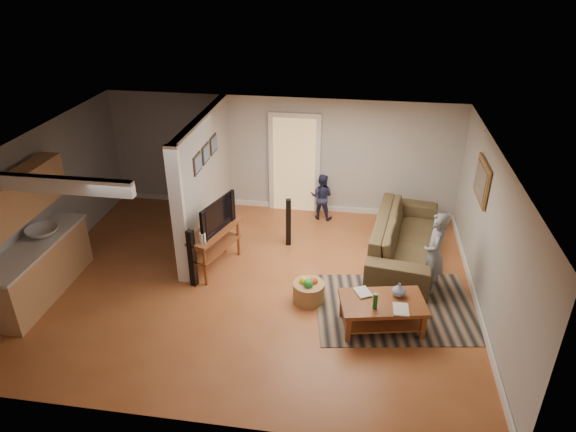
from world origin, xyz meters
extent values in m
plane|color=brown|center=(0.00, 0.00, 0.00)|extent=(7.50, 7.50, 0.00)
cube|color=#A9A6A2|center=(0.00, 3.00, 1.25)|extent=(7.50, 0.04, 2.50)
cube|color=#A9A6A2|center=(-3.75, 0.00, 1.25)|extent=(0.04, 6.00, 2.50)
cube|color=#A9A6A2|center=(3.75, 0.00, 1.25)|extent=(0.04, 6.00, 2.50)
cube|color=white|center=(0.00, 0.00, 2.50)|extent=(7.50, 6.00, 0.04)
cube|color=#A9A6A2|center=(-1.20, 1.45, 1.25)|extent=(0.15, 3.10, 2.50)
cube|color=white|center=(-1.20, -0.10, 1.25)|extent=(0.22, 0.10, 2.50)
cube|color=white|center=(0.00, 2.97, 0.06)|extent=(7.50, 0.04, 0.12)
cube|color=white|center=(3.72, 0.00, 0.06)|extent=(0.04, 6.00, 0.12)
cube|color=#D8B272|center=(0.30, 2.94, 1.05)|extent=(0.90, 0.06, 2.10)
cube|color=tan|center=(-3.43, -0.80, 0.45)|extent=(0.60, 2.20, 0.90)
cube|color=beige|center=(-3.43, -0.80, 0.92)|extent=(0.64, 2.24, 0.05)
cube|color=tan|center=(-3.45, -0.80, 1.80)|extent=(0.35, 2.00, 0.70)
imported|color=silver|center=(-3.43, -0.50, 0.94)|extent=(0.54, 0.54, 0.19)
cube|color=black|center=(-1.11, 0.80, 1.85)|extent=(0.03, 0.40, 0.34)
cube|color=black|center=(-1.11, 1.30, 1.85)|extent=(0.03, 0.40, 0.34)
cube|color=black|center=(-1.11, 1.80, 1.85)|extent=(0.03, 0.40, 0.34)
cube|color=olive|center=(3.71, 1.00, 1.75)|extent=(0.04, 0.90, 0.68)
cube|color=black|center=(2.43, -0.33, 0.01)|extent=(2.83, 2.25, 0.01)
imported|color=#423921|center=(2.60, 1.28, 0.00)|extent=(1.46, 2.90, 0.81)
cube|color=brown|center=(2.17, -0.85, 0.46)|extent=(1.38, 0.97, 0.06)
cube|color=silver|center=(2.17, -0.85, 0.47)|extent=(0.86, 0.59, 0.02)
cube|color=brown|center=(2.17, -0.85, 0.16)|extent=(1.26, 0.85, 0.03)
cube|color=brown|center=(1.69, -1.25, 0.23)|extent=(0.09, 0.09, 0.46)
cube|color=brown|center=(2.78, -1.02, 0.23)|extent=(0.09, 0.09, 0.46)
cube|color=brown|center=(1.57, -0.67, 0.23)|extent=(0.09, 0.09, 0.46)
cube|color=brown|center=(2.66, -0.45, 0.23)|extent=(0.09, 0.09, 0.46)
imported|color=navy|center=(2.40, -0.67, 0.49)|extent=(0.25, 0.25, 0.22)
cylinder|color=#155F1E|center=(2.05, -1.03, 0.62)|extent=(0.07, 0.07, 0.25)
imported|color=#998C4C|center=(1.78, -0.74, 0.49)|extent=(0.31, 0.34, 0.03)
imported|color=#66594C|center=(2.32, -1.03, 0.49)|extent=(0.23, 0.31, 0.02)
cube|color=brown|center=(-0.78, 0.40, 0.76)|extent=(0.83, 1.34, 0.05)
cube|color=brown|center=(-0.78, 0.40, 0.42)|extent=(0.75, 1.23, 0.03)
cylinder|color=brown|center=(-1.10, -0.07, 0.39)|extent=(0.05, 0.05, 0.78)
cylinder|color=brown|center=(-0.77, 0.97, 0.39)|extent=(0.05, 0.05, 0.78)
cylinder|color=brown|center=(-0.80, -0.17, 0.39)|extent=(0.05, 0.05, 0.78)
cylinder|color=brown|center=(-0.47, 0.87, 0.39)|extent=(0.05, 0.05, 0.78)
imported|color=black|center=(-0.76, 0.39, 0.79)|extent=(0.43, 1.01, 0.58)
cylinder|color=white|center=(-0.82, -0.08, 0.89)|extent=(0.10, 0.10, 0.19)
cube|color=black|center=(-1.00, -0.19, 0.54)|extent=(0.13, 0.13, 1.07)
cube|color=black|center=(0.40, 1.40, 0.49)|extent=(0.12, 0.12, 0.98)
cylinder|color=#A07145|center=(1.00, -0.35, 0.17)|extent=(0.52, 0.52, 0.34)
sphere|color=#BB3917|center=(1.07, -0.30, 0.34)|extent=(0.16, 0.16, 0.16)
sphere|color=yellow|center=(0.92, -0.32, 0.36)|extent=(0.16, 0.16, 0.16)
sphere|color=green|center=(1.00, -0.41, 0.38)|extent=(0.16, 0.16, 0.16)
imported|color=slate|center=(3.00, 0.27, 0.00)|extent=(0.40, 0.56, 1.45)
imported|color=#222747|center=(0.93, 2.61, 0.00)|extent=(0.55, 0.46, 1.01)
camera|label=1|loc=(1.70, -7.19, 5.18)|focal=32.00mm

